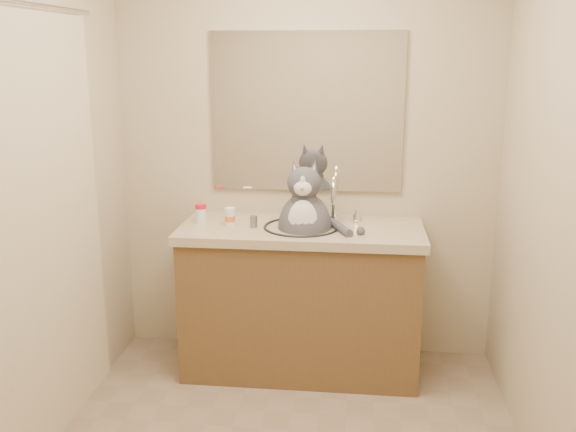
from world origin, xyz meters
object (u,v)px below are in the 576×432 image
object	(u,v)px
grey_canister	(254,221)
cat	(305,223)
pill_bottle_orange	(230,217)
pill_bottle_redcap	(201,213)

from	to	relation	value
grey_canister	cat	bearing A→B (deg)	1.98
cat	pill_bottle_orange	distance (m)	0.42
pill_bottle_redcap	pill_bottle_orange	distance (m)	0.18
cat	pill_bottle_redcap	world-z (taller)	cat
cat	pill_bottle_redcap	size ratio (longest dim) A/B	5.53
pill_bottle_orange	grey_canister	xyz separation A→B (m)	(0.14, -0.02, -0.02)
pill_bottle_orange	grey_canister	distance (m)	0.14
pill_bottle_redcap	pill_bottle_orange	bearing A→B (deg)	-12.45
cat	pill_bottle_orange	world-z (taller)	cat
cat	grey_canister	bearing A→B (deg)	-177.16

